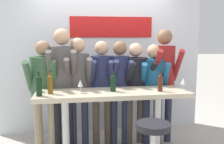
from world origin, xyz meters
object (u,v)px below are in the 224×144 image
at_px(person_far_right, 153,84).
at_px(wine_bottle_1, 39,85).
at_px(wine_bottle_3, 160,82).
at_px(wine_glass_0, 183,81).
at_px(tasting_table, 113,104).
at_px(person_right, 135,83).
at_px(person_center_left, 78,80).
at_px(person_far_left, 44,84).
at_px(person_left, 63,75).
at_px(person_rightmost, 164,73).
at_px(wine_bottle_2, 50,83).
at_px(person_center, 102,82).
at_px(wine_bottle_0, 113,82).
at_px(wine_glass_1, 80,84).
at_px(person_center_right, 120,81).

xyz_separation_m(person_far_right, wine_bottle_1, (-1.65, -0.59, 0.14)).
height_order(person_far_right, wine_bottle_1, person_far_right).
height_order(wine_bottle_3, wine_glass_0, wine_bottle_3).
bearing_deg(wine_bottle_3, wine_bottle_1, -178.81).
height_order(tasting_table, person_right, person_right).
distance_m(person_center_left, person_right, 0.89).
height_order(person_far_left, wine_bottle_1, person_far_left).
bearing_deg(person_left, person_rightmost, 0.67).
relative_size(person_left, wine_bottle_2, 6.20).
bearing_deg(person_far_left, person_center, 5.71).
bearing_deg(person_center, person_center_left, -178.41).
relative_size(person_center, person_right, 1.02).
height_order(person_left, person_center_left, person_left).
bearing_deg(person_rightmost, tasting_table, -147.60).
distance_m(person_far_left, person_right, 1.40).
xyz_separation_m(person_far_left, wine_bottle_3, (1.58, -0.62, 0.09)).
relative_size(wine_bottle_0, wine_bottle_3, 0.95).
relative_size(wine_glass_0, wine_glass_1, 1.00).
distance_m(person_center_right, wine_bottle_3, 0.74).
bearing_deg(person_right, person_far_right, -23.21).
height_order(tasting_table, person_center_left, person_center_left).
distance_m(person_center, wine_bottle_1, 1.09).
xyz_separation_m(person_far_right, person_rightmost, (0.19, 0.05, 0.16)).
relative_size(person_center_left, wine_glass_1, 9.62).
relative_size(person_far_right, wine_glass_0, 9.05).
distance_m(wine_bottle_2, wine_glass_1, 0.38).
xyz_separation_m(person_right, wine_glass_1, (-0.88, -0.56, 0.12)).
bearing_deg(person_rightmost, person_center_left, -177.50).
xyz_separation_m(person_center_left, wine_bottle_2, (-0.37, -0.54, 0.06)).
height_order(person_center_right, person_rightmost, person_rightmost).
bearing_deg(wine_bottle_3, person_far_left, 158.61).
height_order(person_rightmost, wine_glass_0, person_rightmost).
relative_size(wine_bottle_1, wine_bottle_2, 1.04).
distance_m(wine_bottle_1, wine_glass_1, 0.52).
xyz_separation_m(person_center, wine_glass_1, (-0.35, -0.58, 0.09)).
height_order(wine_bottle_1, wine_glass_1, wine_bottle_1).
relative_size(person_center_left, wine_bottle_2, 5.75).
xyz_separation_m(person_center, wine_bottle_3, (0.71, -0.64, 0.09)).
relative_size(person_far_left, person_far_right, 1.04).
distance_m(person_center_right, person_far_right, 0.53).
xyz_separation_m(tasting_table, wine_bottle_2, (-0.82, -0.02, 0.31)).
xyz_separation_m(person_far_left, wine_bottle_1, (0.02, -0.65, 0.11)).
height_order(person_left, person_right, person_left).
bearing_deg(wine_bottle_1, person_far_left, 91.43).
distance_m(wine_bottle_0, wine_bottle_2, 0.82).
distance_m(tasting_table, person_right, 0.70).
bearing_deg(tasting_table, person_center_right, 69.68).
bearing_deg(person_left, tasting_table, -36.21).
height_order(person_center_left, person_right, person_center_left).
height_order(person_right, wine_bottle_3, person_right).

